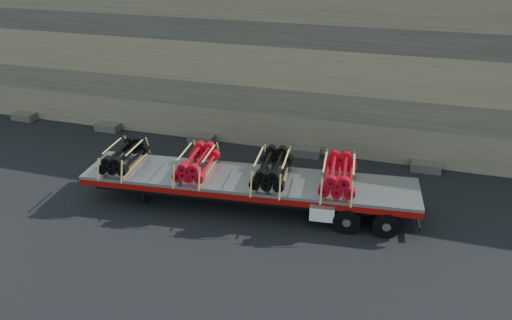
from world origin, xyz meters
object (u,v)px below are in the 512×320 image
(trailer, at_px, (248,192))
(bundle_front, at_px, (124,157))
(bundle_midfront, at_px, (197,163))
(bundle_rear, at_px, (339,175))
(bundle_midrear, at_px, (272,169))

(trailer, relative_size, bundle_front, 5.53)
(bundle_midfront, bearing_deg, bundle_rear, 0.00)
(bundle_midfront, relative_size, bundle_midrear, 0.95)
(trailer, bearing_deg, bundle_midfront, -180.00)
(bundle_midfront, distance_m, bundle_rear, 4.95)
(bundle_front, distance_m, bundle_midrear, 5.45)
(bundle_front, xyz_separation_m, bundle_rear, (7.68, 0.82, 0.04))
(bundle_midfront, height_order, bundle_midrear, bundle_midrear)
(trailer, distance_m, bundle_midfront, 2.08)
(bundle_midrear, distance_m, bundle_rear, 2.27)
(bundle_rear, bearing_deg, trailer, 180.00)
(trailer, bearing_deg, bundle_rear, -0.00)
(bundle_midrear, bearing_deg, bundle_front, 180.00)
(bundle_rear, bearing_deg, bundle_front, 180.00)
(bundle_midfront, relative_size, bundle_rear, 0.93)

